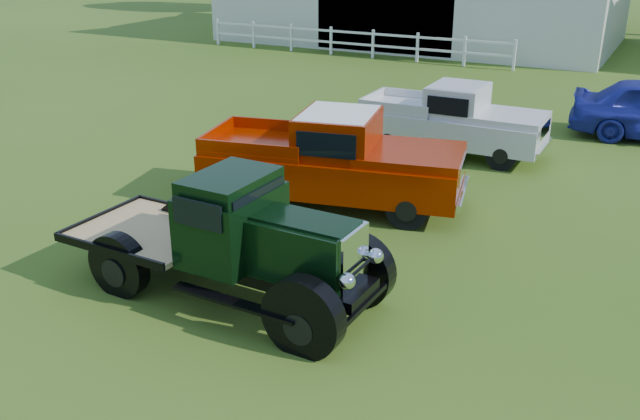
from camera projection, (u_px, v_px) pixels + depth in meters
The scene contains 5 objects.
ground at pixel (273, 296), 11.08m from camera, with size 120.00×120.00×0.00m, color #375514.
fence_rail at pixel (352, 42), 30.73m from camera, with size 14.20×0.16×1.20m, color white, non-canonical shape.
vintage_flatbed at pixel (228, 236), 10.74m from camera, with size 5.07×2.01×2.01m, color black, non-canonical shape.
red_pickup at pixel (333, 158), 14.35m from camera, with size 5.37×2.06×1.96m, color #8C1B00, non-canonical shape.
white_pickup at pixel (453, 120), 17.66m from camera, with size 4.64×1.80×1.71m, color beige, non-canonical shape.
Camera 1 is at (5.15, -8.34, 5.39)m, focal length 40.00 mm.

